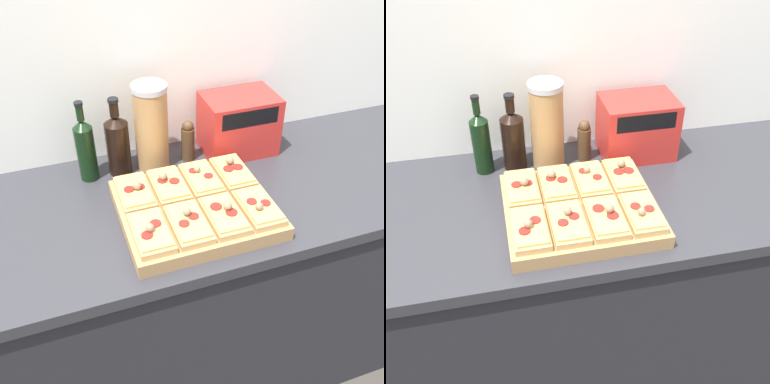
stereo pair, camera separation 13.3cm
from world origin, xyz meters
The scene contains 16 objects.
wall_back centered at (0.00, 0.67, 1.25)m, with size 6.00×0.06×2.50m.
kitchen_counter centered at (0.00, 0.32, 0.46)m, with size 2.63×0.67×0.92m.
cutting_board centered at (-0.05, 0.23, 0.94)m, with size 0.44×0.39×0.04m, color #A37A4C.
pizza_slice_back_left centered at (-0.21, 0.32, 0.98)m, with size 0.10×0.18×0.05m.
pizza_slice_back_midleft centered at (-0.10, 0.32, 0.98)m, with size 0.10×0.18×0.05m.
pizza_slice_back_midright centered at (0.01, 0.32, 0.98)m, with size 0.10×0.18×0.05m.
pizza_slice_back_right centered at (0.11, 0.32, 0.98)m, with size 0.10×0.18×0.05m.
pizza_slice_front_left centered at (-0.21, 0.13, 0.98)m, with size 0.10×0.18×0.05m.
pizza_slice_front_midleft centered at (-0.10, 0.13, 0.98)m, with size 0.10×0.18×0.05m.
pizza_slice_front_midright centered at (0.01, 0.13, 0.98)m, with size 0.10×0.18×0.05m.
pizza_slice_front_right centered at (0.11, 0.13, 0.98)m, with size 0.10×0.18×0.05m.
olive_oil_bottle centered at (-0.31, 0.52, 1.03)m, with size 0.06×0.06×0.28m.
wine_bottle centered at (-0.21, 0.52, 1.03)m, with size 0.08×0.08×0.27m.
grain_jar_tall centered at (-0.09, 0.52, 1.07)m, with size 0.11×0.11×0.30m.
pepper_mill centered at (0.03, 0.52, 0.99)m, with size 0.05×0.05×0.15m.
toaster_oven centered at (0.22, 0.52, 1.03)m, with size 0.28×0.18×0.21m.
Camera 1 is at (-0.40, -0.74, 1.80)m, focal length 42.00 mm.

